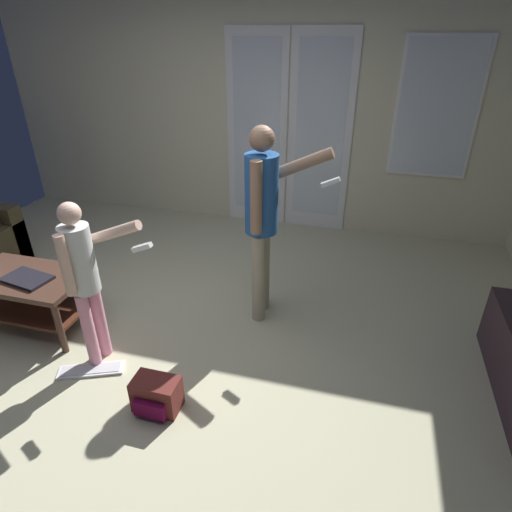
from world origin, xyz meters
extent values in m
cube|color=#BDBA97|center=(0.00, 0.00, -0.01)|extent=(5.98, 5.00, 0.02)
cube|color=beige|center=(0.00, 2.47, 1.31)|extent=(5.98, 0.06, 2.62)
cube|color=white|center=(0.12, 2.43, 1.05)|extent=(0.69, 0.02, 2.16)
cube|color=silver|center=(0.12, 2.42, 1.10)|extent=(0.53, 0.01, 1.86)
cube|color=white|center=(0.82, 2.43, 1.05)|extent=(0.69, 0.02, 2.16)
cube|color=silver|center=(0.82, 2.42, 1.10)|extent=(0.53, 0.01, 1.86)
cube|color=white|center=(1.96, 2.43, 1.39)|extent=(0.79, 0.02, 1.34)
cube|color=silver|center=(1.96, 2.42, 1.39)|extent=(0.73, 0.01, 1.28)
cube|color=#492F24|center=(-1.03, -0.06, 0.44)|extent=(0.90, 0.52, 0.04)
cube|color=#4D2618|center=(-1.03, -0.06, 0.16)|extent=(0.82, 0.44, 0.02)
cylinder|color=#492F24|center=(-0.62, -0.28, 0.21)|extent=(0.05, 0.05, 0.42)
cylinder|color=#492F24|center=(-1.45, 0.17, 0.21)|extent=(0.05, 0.05, 0.42)
cylinder|color=#492F24|center=(-0.62, 0.17, 0.21)|extent=(0.05, 0.05, 0.42)
cylinder|color=tan|center=(0.65, 0.48, 0.38)|extent=(0.10, 0.10, 0.75)
cylinder|color=tan|center=(0.65, 0.64, 0.38)|extent=(0.10, 0.10, 0.75)
cylinder|color=#24549B|center=(0.65, 0.56, 1.04)|extent=(0.24, 0.24, 0.59)
sphere|color=#946E55|center=(0.65, 0.56, 1.45)|extent=(0.18, 0.18, 0.18)
cylinder|color=#946E55|center=(0.66, 0.40, 1.08)|extent=(0.08, 0.08, 0.52)
cylinder|color=#946E55|center=(0.89, 0.73, 1.23)|extent=(0.51, 0.10, 0.29)
cube|color=white|center=(1.12, 0.74, 1.12)|extent=(0.14, 0.04, 0.09)
cylinder|color=pink|center=(-0.32, -0.34, 0.29)|extent=(0.08, 0.08, 0.59)
cylinder|color=pink|center=(-0.32, -0.22, 0.29)|extent=(0.08, 0.08, 0.59)
cylinder|color=silver|center=(-0.32, -0.28, 0.82)|extent=(0.19, 0.19, 0.46)
sphere|color=#D2A993|center=(-0.32, -0.28, 1.13)|extent=(0.14, 0.14, 0.14)
cylinder|color=#D2A993|center=(-0.32, -0.41, 0.84)|extent=(0.07, 0.07, 0.41)
cylinder|color=#D2A993|center=(-0.13, -0.15, 0.97)|extent=(0.40, 0.07, 0.22)
cube|color=white|center=(0.06, -0.16, 0.89)|extent=(0.14, 0.04, 0.08)
cube|color=maroon|center=(0.28, -0.58, 0.11)|extent=(0.29, 0.17, 0.22)
cube|color=#5B0A33|center=(0.28, -0.68, 0.08)|extent=(0.20, 0.04, 0.11)
cube|color=white|center=(-0.31, -0.42, 0.01)|extent=(0.46, 0.29, 0.02)
cube|color=silver|center=(-0.31, -0.42, 0.02)|extent=(0.40, 0.25, 0.00)
cube|color=black|center=(-0.97, -0.11, 0.47)|extent=(0.38, 0.27, 0.02)
camera|label=1|loc=(1.37, -2.25, 2.12)|focal=29.76mm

